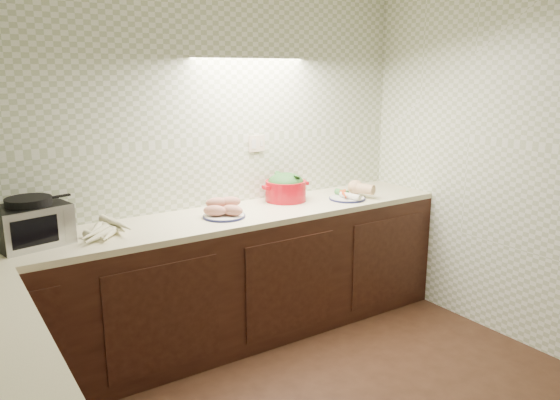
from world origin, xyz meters
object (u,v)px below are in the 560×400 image
onion_bowl (221,206)px  veg_plate (351,192)px  toaster_oven (31,223)px  sweet_potato_plate (224,210)px  dutch_oven (286,187)px  parsnip_pile (125,226)px

onion_bowl → veg_plate: size_ratio=0.39×
toaster_oven → sweet_potato_plate: (1.16, -0.06, -0.08)m
sweet_potato_plate → dutch_oven: (0.60, 0.15, 0.05)m
toaster_oven → veg_plate: 2.23m
toaster_oven → parsnip_pile: toaster_oven is taller
toaster_oven → parsnip_pile: (0.51, -0.02, -0.10)m
parsnip_pile → sweet_potato_plate: (0.65, -0.04, 0.02)m
parsnip_pile → dutch_oven: dutch_oven is taller
dutch_oven → toaster_oven: bearing=-174.4°
parsnip_pile → onion_bowl: size_ratio=3.13×
toaster_oven → veg_plate: size_ratio=1.26×
dutch_oven → veg_plate: size_ratio=1.10×
sweet_potato_plate → veg_plate: sweet_potato_plate is taller
parsnip_pile → sweet_potato_plate: size_ratio=1.42×
parsnip_pile → sweet_potato_plate: sweet_potato_plate is taller
toaster_oven → parsnip_pile: 0.52m
toaster_oven → dutch_oven: bearing=-8.9°
onion_bowl → toaster_oven: bearing=-176.0°
sweet_potato_plate → toaster_oven: bearing=176.9°
dutch_oven → onion_bowl: bearing=-176.7°
toaster_oven → onion_bowl: size_ratio=3.25×
sweet_potato_plate → dutch_oven: size_ratio=0.78×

